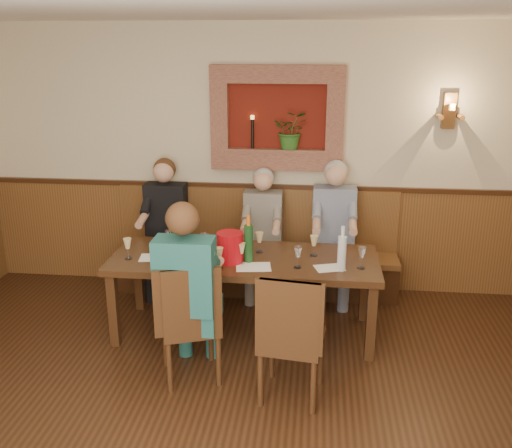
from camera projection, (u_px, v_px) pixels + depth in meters
The scene contains 31 objects.
room_shell at pixel (199, 183), 3.03m from camera, with size 6.04×6.04×2.82m.
wainscoting at pixel (206, 393), 3.43m from camera, with size 6.02×6.02×1.15m.
wall_niche at pixel (281, 123), 5.82m from camera, with size 1.36×0.30×1.06m.
wall_sconce at pixel (449, 112), 5.59m from camera, with size 0.25×0.20×0.35m.
dining_table at pixel (244, 265), 5.16m from camera, with size 2.40×0.90×0.75m.
bench at pixel (256, 262), 6.16m from camera, with size 3.00×0.45×1.11m.
chair_near_left at pixel (191, 344), 4.56m from camera, with size 0.57×0.57×1.01m.
chair_near_right at pixel (291, 361), 4.30m from camera, with size 0.52×0.52×1.04m.
person_bench_left at pixel (165, 238), 6.07m from camera, with size 0.43×0.53×1.45m.
person_bench_mid at pixel (262, 245), 5.98m from camera, with size 0.40×0.49×1.37m.
person_bench_right at pixel (333, 244), 5.89m from camera, with size 0.44×0.54×1.47m.
person_chair_front at pixel (189, 306), 4.47m from camera, with size 0.45×0.55×1.50m.
spittoon_bucket at pixel (230, 247), 4.99m from camera, with size 0.23×0.23×0.27m, color red.
wine_bottle_green_a at pixel (249, 243), 4.97m from camera, with size 0.09×0.09×0.43m.
wine_bottle_green_b at pixel (175, 237), 5.16m from camera, with size 0.09×0.09×0.39m.
water_bottle at pixel (342, 252), 4.79m from camera, with size 0.07×0.07×0.39m.
tasting_sheet_a at pixel (155, 257), 5.12m from camera, with size 0.27×0.19×0.00m, color white.
tasting_sheet_b at pixel (253, 267), 4.91m from camera, with size 0.30×0.21×0.00m, color white.
tasting_sheet_c at pixel (329, 268), 4.88m from camera, with size 0.24×0.17×0.00m, color white.
tasting_sheet_d at pixel (192, 267), 4.91m from camera, with size 0.25×0.18×0.00m, color white.
wine_glass_0 at pixel (128, 249), 5.07m from camera, with size 0.08×0.08×0.19m, color #DCC384, non-canonical shape.
wine_glass_1 at pixel (169, 240), 5.29m from camera, with size 0.08×0.08×0.19m, color white, non-canonical shape.
wine_glass_2 at pixel (171, 252), 4.99m from camera, with size 0.08×0.08×0.19m, color #DCC384, non-canonical shape.
wine_glass_3 at pixel (205, 244), 5.19m from camera, with size 0.08×0.08×0.19m, color white, non-canonical shape.
wine_glass_4 at pixel (241, 253), 4.95m from camera, with size 0.08×0.08×0.19m, color #DCC384, non-canonical shape.
wine_glass_5 at pixel (259, 242), 5.22m from camera, with size 0.08×0.08×0.19m, color #DCC384, non-canonical shape.
wine_glass_6 at pixel (298, 257), 4.87m from camera, with size 0.08×0.08×0.19m, color white, non-canonical shape.
wine_glass_7 at pixel (314, 246), 5.14m from camera, with size 0.08×0.08×0.19m, color #DCC384, non-canonical shape.
wine_glass_8 at pixel (362, 258), 4.85m from camera, with size 0.08×0.08×0.19m, color white, non-canonical shape.
wine_glass_9 at pixel (219, 258), 4.84m from camera, with size 0.08×0.08×0.19m, color #DCC384, non-canonical shape.
wine_glass_10 at pixel (247, 249), 5.05m from camera, with size 0.08×0.08×0.19m, color #DCC384, non-canonical shape.
Camera 1 is at (0.62, -2.91, 2.61)m, focal length 40.00 mm.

